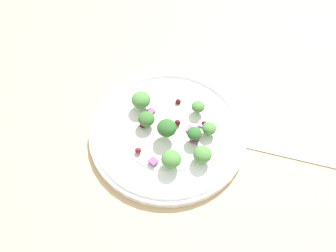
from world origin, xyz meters
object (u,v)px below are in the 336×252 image
(broccoli_floret_1, at_px, (167,128))
(plate, at_px, (168,133))
(broccoli_floret_2, at_px, (198,107))
(broccoli_floret_0, at_px, (146,119))
(fork, at_px, (270,149))

(broccoli_floret_1, bearing_deg, plate, -114.99)
(broccoli_floret_2, bearing_deg, broccoli_floret_1, 27.40)
(plate, bearing_deg, broccoli_floret_2, -159.23)
(plate, distance_m, broccoli_floret_0, 0.04)
(broccoli_floret_0, xyz_separation_m, broccoli_floret_2, (-0.08, -0.00, -0.00))
(broccoli_floret_2, distance_m, fork, 0.13)
(broccoli_floret_0, relative_size, broccoli_floret_1, 0.87)
(broccoli_floret_0, xyz_separation_m, fork, (-0.17, 0.09, -0.03))
(plate, height_order, broccoli_floret_0, broccoli_floret_0)
(plate, height_order, fork, plate)
(broccoli_floret_2, height_order, fork, broccoli_floret_2)
(broccoli_floret_0, distance_m, broccoli_floret_1, 0.04)
(plate, bearing_deg, broccoli_floret_0, -34.26)
(broccoli_floret_0, height_order, fork, broccoli_floret_0)
(broccoli_floret_0, bearing_deg, broccoli_floret_2, -179.22)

